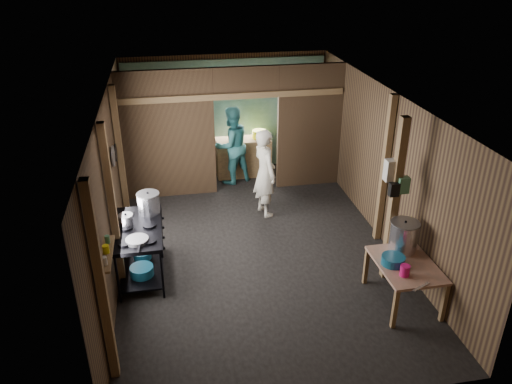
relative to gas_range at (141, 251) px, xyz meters
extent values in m
cube|color=black|center=(1.88, 0.57, -0.43)|extent=(4.50, 7.00, 0.00)
cube|color=#4E4540|center=(1.88, 0.57, 2.17)|extent=(4.50, 7.00, 0.00)
cube|color=brown|center=(1.88, 4.07, 0.87)|extent=(4.50, 0.00, 2.60)
cube|color=brown|center=(1.88, -2.93, 0.87)|extent=(4.50, 0.00, 2.60)
cube|color=brown|center=(-0.37, 0.57, 0.87)|extent=(0.00, 7.00, 2.60)
cube|color=brown|center=(4.13, 0.57, 0.87)|extent=(0.00, 7.00, 2.60)
cube|color=#4F3A24|center=(0.55, 2.77, 0.87)|extent=(1.85, 0.10, 2.60)
cube|color=#4F3A24|center=(3.46, 2.77, 0.87)|extent=(1.35, 0.10, 2.60)
cube|color=#4F3A24|center=(2.13, 2.77, 1.87)|extent=(1.30, 0.10, 0.60)
cube|color=#699A95|center=(1.88, 4.01, 0.82)|extent=(4.40, 0.06, 2.50)
cube|color=#997143|center=(2.18, 3.52, 0.00)|extent=(1.20, 0.50, 0.85)
cylinder|color=beige|center=(2.13, 3.97, 1.47)|extent=(0.20, 0.03, 0.20)
cube|color=#997143|center=(-0.30, -2.03, 0.87)|extent=(0.10, 0.12, 2.60)
cube|color=#997143|center=(-0.30, -0.23, 0.87)|extent=(0.10, 0.12, 2.60)
cube|color=#997143|center=(-0.30, 1.77, 0.87)|extent=(0.10, 0.12, 2.60)
cube|color=#997143|center=(4.06, 0.37, 0.87)|extent=(0.10, 0.12, 2.60)
cube|color=#997143|center=(3.73, -0.73, 0.87)|extent=(0.12, 0.12, 2.60)
cube|color=#997143|center=(1.88, 2.72, 1.62)|extent=(4.40, 0.12, 0.12)
cylinder|color=gray|center=(-0.33, 0.97, 1.22)|extent=(0.03, 0.34, 0.34)
cylinder|color=black|center=(-0.33, 1.37, 1.12)|extent=(0.03, 0.30, 0.30)
cube|color=#997143|center=(-0.27, -1.53, 0.97)|extent=(0.14, 0.80, 0.03)
cylinder|color=beige|center=(-0.27, -1.78, 1.04)|extent=(0.07, 0.07, 0.10)
cylinder|color=yellow|center=(-0.27, -1.53, 1.04)|extent=(0.08, 0.08, 0.10)
cylinder|color=#478761|center=(-0.27, -1.31, 1.04)|extent=(0.06, 0.06, 0.10)
cube|color=beige|center=(3.68, -0.65, 1.35)|extent=(0.22, 0.15, 0.32)
cube|color=#478761|center=(3.80, -0.79, 1.17)|extent=(0.16, 0.12, 0.24)
cube|color=black|center=(3.66, -0.81, 1.12)|extent=(0.14, 0.10, 0.20)
cylinder|color=navy|center=(0.00, -0.26, -0.19)|extent=(0.36, 0.36, 0.15)
cylinder|color=navy|center=(0.00, 0.21, -0.20)|extent=(0.29, 0.29, 0.12)
cylinder|color=navy|center=(3.52, -1.33, 0.28)|extent=(0.43, 0.43, 0.12)
cylinder|color=#D3146A|center=(3.56, -1.62, 0.30)|extent=(0.15, 0.15, 0.16)
cube|color=silver|center=(3.66, -1.90, 0.23)|extent=(0.29, 0.16, 0.01)
cylinder|color=yellow|center=(2.54, 3.52, 0.51)|extent=(0.32, 0.32, 0.18)
cylinder|color=#983425|center=(1.94, 3.52, 0.50)|extent=(0.13, 0.13, 0.16)
imported|color=silver|center=(2.28, 1.63, 0.42)|extent=(0.56, 0.71, 1.70)
imported|color=teal|center=(1.88, 3.19, 0.42)|extent=(1.01, 0.92, 1.69)
camera|label=1|loc=(0.55, -6.74, 4.23)|focal=35.11mm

